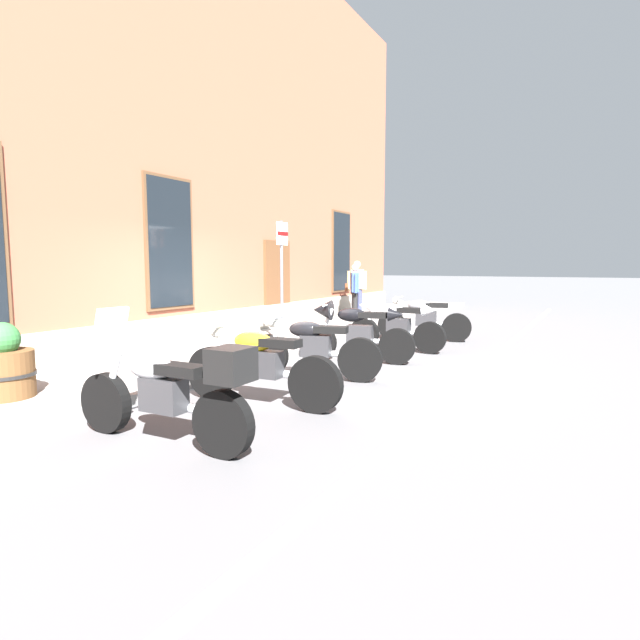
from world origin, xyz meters
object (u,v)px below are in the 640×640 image
at_px(motorcycle_yellow_naked, 259,366).
at_px(motorcycle_black_naked, 311,348).
at_px(motorcycle_silver_touring, 169,390).
at_px(pedestrian_tan_coat, 357,285).
at_px(barrel_planter, 4,367).
at_px(motorcycle_white_sport, 392,322).
at_px(pedestrian_blue_top, 355,289).
at_px(motorcycle_black_sport, 353,329).
at_px(parking_sign, 282,265).
at_px(motorcycle_grey_naked, 423,319).

xyz_separation_m(motorcycle_yellow_naked, motorcycle_black_naked, (1.54, 0.15, -0.01)).
relative_size(motorcycle_silver_touring, pedestrian_tan_coat, 1.25).
relative_size(motorcycle_yellow_naked, barrel_planter, 2.38).
bearing_deg(motorcycle_white_sport, pedestrian_blue_top, 33.87).
xyz_separation_m(motorcycle_silver_touring, motorcycle_black_sport, (4.66, 0.29, 0.05)).
distance_m(motorcycle_silver_touring, parking_sign, 5.65).
distance_m(motorcycle_silver_touring, motorcycle_white_sport, 6.11).
bearing_deg(motorcycle_yellow_naked, parking_sign, 28.85).
relative_size(motorcycle_black_naked, motorcycle_black_sport, 1.02).
bearing_deg(motorcycle_white_sport, pedestrian_tan_coat, 31.96).
bearing_deg(motorcycle_black_naked, parking_sign, 41.88).
bearing_deg(parking_sign, motorcycle_grey_naked, -38.40).
distance_m(motorcycle_black_naked, pedestrian_tan_coat, 8.19).
height_order(motorcycle_yellow_naked, pedestrian_blue_top, pedestrian_blue_top).
xyz_separation_m(motorcycle_grey_naked, pedestrian_tan_coat, (3.05, 3.03, 0.59)).
bearing_deg(motorcycle_white_sport, parking_sign, 116.64).
relative_size(motorcycle_black_sport, pedestrian_tan_coat, 1.20).
bearing_deg(motorcycle_grey_naked, pedestrian_tan_coat, 44.79).
bearing_deg(motorcycle_grey_naked, parking_sign, 141.60).
xyz_separation_m(motorcycle_grey_naked, pedestrian_blue_top, (2.29, 2.74, 0.52)).
distance_m(motorcycle_silver_touring, barrel_planter, 2.66).
bearing_deg(pedestrian_tan_coat, barrel_planter, -178.06).
bearing_deg(parking_sign, pedestrian_blue_top, 7.87).
bearing_deg(pedestrian_blue_top, motorcycle_silver_touring, -164.76).
bearing_deg(motorcycle_grey_naked, pedestrian_blue_top, 50.09).
height_order(pedestrian_tan_coat, barrel_planter, pedestrian_tan_coat).
bearing_deg(barrel_planter, motorcycle_yellow_naked, -58.66).
distance_m(motorcycle_white_sport, parking_sign, 2.46).
relative_size(motorcycle_yellow_naked, motorcycle_black_naked, 1.05).
xyz_separation_m(pedestrian_blue_top, barrel_planter, (-10.02, -0.08, -0.52)).
distance_m(motorcycle_silver_touring, motorcycle_black_sport, 4.67).
xyz_separation_m(motorcycle_silver_touring, pedestrian_blue_top, (10.03, 2.73, 0.47)).
relative_size(motorcycle_yellow_naked, pedestrian_blue_top, 1.36).
relative_size(motorcycle_black_naked, motorcycle_white_sport, 1.03).
height_order(motorcycle_white_sport, pedestrian_blue_top, pedestrian_blue_top).
bearing_deg(pedestrian_blue_top, pedestrian_tan_coat, 20.80).
bearing_deg(barrel_planter, motorcycle_black_naked, -37.87).
bearing_deg(motorcycle_yellow_naked, pedestrian_tan_coat, 17.62).
height_order(parking_sign, barrel_planter, parking_sign).
xyz_separation_m(parking_sign, barrel_planter, (-5.12, 0.60, -1.20)).
relative_size(motorcycle_black_sport, parking_sign, 0.83).
height_order(motorcycle_black_naked, motorcycle_white_sport, motorcycle_white_sport).
bearing_deg(motorcycle_yellow_naked, motorcycle_grey_naked, -0.94).
height_order(motorcycle_yellow_naked, pedestrian_tan_coat, pedestrian_tan_coat).
bearing_deg(motorcycle_yellow_naked, motorcycle_black_naked, 5.58).
distance_m(motorcycle_silver_touring, pedestrian_blue_top, 10.40).
distance_m(motorcycle_white_sport, pedestrian_blue_top, 4.74).
relative_size(motorcycle_grey_naked, parking_sign, 0.85).
xyz_separation_m(motorcycle_silver_touring, barrel_planter, (0.01, 2.66, -0.04)).
distance_m(parking_sign, barrel_planter, 5.30).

